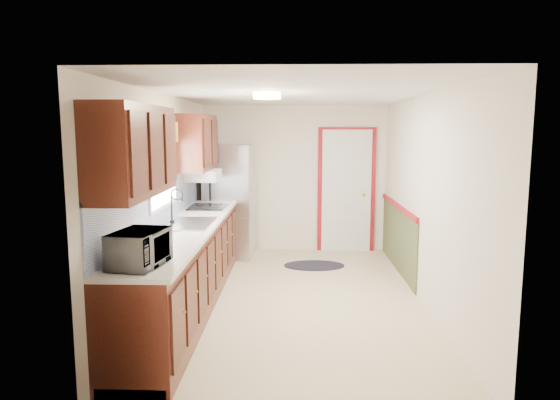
{
  "coord_description": "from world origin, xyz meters",
  "views": [
    {
      "loc": [
        0.01,
        -5.7,
        1.99
      ],
      "look_at": [
        -0.17,
        0.3,
        1.15
      ],
      "focal_mm": 32.0,
      "sensor_mm": 36.0,
      "label": 1
    }
  ],
  "objects": [
    {
      "name": "refrigerator",
      "position": [
        -1.02,
        2.05,
        0.88
      ],
      "size": [
        0.78,
        0.76,
        1.77
      ],
      "rotation": [
        0.0,
        0.0,
        -0.06
      ],
      "color": "#B7B7BC",
      "rests_on": "ground"
    },
    {
      "name": "back_wall_trim",
      "position": [
        0.99,
        2.21,
        0.89
      ],
      "size": [
        1.12,
        2.3,
        2.08
      ],
      "color": "maroon",
      "rests_on": "ground"
    },
    {
      "name": "cooktop",
      "position": [
        -1.19,
        1.03,
        0.95
      ],
      "size": [
        0.49,
        0.59,
        0.02
      ],
      "primitive_type": "cube",
      "color": "black",
      "rests_on": "kitchen_run"
    },
    {
      "name": "kitchen_run",
      "position": [
        -1.24,
        -0.29,
        0.81
      ],
      "size": [
        0.63,
        4.0,
        2.2
      ],
      "color": "#3C150D",
      "rests_on": "ground"
    },
    {
      "name": "room_shell",
      "position": [
        0.0,
        0.0,
        1.2
      ],
      "size": [
        3.2,
        5.2,
        2.52
      ],
      "color": "beige",
      "rests_on": "ground"
    },
    {
      "name": "ceiling_fixture",
      "position": [
        -0.3,
        -0.2,
        2.36
      ],
      "size": [
        0.3,
        0.3,
        0.06
      ],
      "primitive_type": "cylinder",
      "color": "#FFD88C",
      "rests_on": "room_shell"
    },
    {
      "name": "rug",
      "position": [
        0.3,
        1.49,
        0.01
      ],
      "size": [
        0.92,
        0.61,
        0.01
      ],
      "primitive_type": "ellipsoid",
      "rotation": [
        0.0,
        0.0,
        0.04
      ],
      "color": "black",
      "rests_on": "ground"
    },
    {
      "name": "microwave",
      "position": [
        -1.2,
        -1.95,
        1.11
      ],
      "size": [
        0.35,
        0.54,
        0.34
      ],
      "primitive_type": "imported",
      "rotation": [
        0.0,
        0.0,
        1.42
      ],
      "color": "white",
      "rests_on": "kitchen_run"
    }
  ]
}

